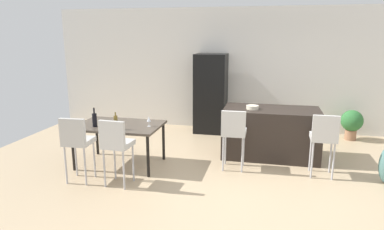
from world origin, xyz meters
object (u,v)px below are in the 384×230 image
object	(u,v)px
bar_chair_left	(234,130)
wine_bottle_middle	(116,122)
kitchen_island	(271,133)
dining_chair_far	(116,142)
bar_chair_middle	(324,136)
wine_bottle_right	(95,120)
potted_plant	(352,122)
fruit_bowl	(252,107)
dining_table	(119,128)
dining_chair_near	(77,139)
wine_glass_left	(149,119)
refrigerator	(211,93)

from	to	relation	value
bar_chair_left	wine_bottle_middle	xyz separation A→B (m)	(-1.89, -0.52, 0.16)
kitchen_island	wine_bottle_middle	size ratio (longest dim) A/B	6.08
bar_chair_left	wine_bottle_middle	distance (m)	1.96
kitchen_island	dining_chair_far	xyz separation A→B (m)	(-2.26, -1.89, 0.24)
bar_chair_middle	kitchen_island	bearing A→B (deg)	134.35
wine_bottle_right	bar_chair_left	bearing A→B (deg)	10.69
bar_chair_middle	potted_plant	xyz separation A→B (m)	(0.91, 2.32, -0.30)
wine_bottle_middle	potted_plant	bearing A→B (deg)	33.81
dining_chair_far	fruit_bowl	bearing A→B (deg)	43.06
bar_chair_left	fruit_bowl	distance (m)	0.83
dining_chair_far	kitchen_island	bearing A→B (deg)	39.84
wine_bottle_middle	fruit_bowl	distance (m)	2.49
dining_chair_far	wine_bottle_right	bearing A→B (deg)	137.28
bar_chair_left	wine_bottle_right	bearing A→B (deg)	-169.31
dining_table	dining_chair_far	world-z (taller)	dining_chair_far
dining_chair_near	wine_bottle_middle	size ratio (longest dim) A/B	3.63
dining_chair_far	wine_glass_left	distance (m)	0.88
bar_chair_left	bar_chair_middle	bearing A→B (deg)	0.00
dining_chair_far	fruit_bowl	xyz separation A→B (m)	(1.91, 1.79, 0.26)
kitchen_island	wine_glass_left	world-z (taller)	kitchen_island
wine_glass_left	potted_plant	distance (m)	4.57
dining_chair_far	wine_bottle_middle	world-z (taller)	dining_chair_far
bar_chair_left	dining_chair_far	xyz separation A→B (m)	(-1.65, -1.05, 0.00)
wine_bottle_right	fruit_bowl	world-z (taller)	wine_bottle_right
wine_glass_left	bar_chair_left	bearing A→B (deg)	8.42
bar_chair_left	dining_table	world-z (taller)	bar_chair_left
kitchen_island	refrigerator	size ratio (longest dim) A/B	0.96
dining_table	wine_bottle_right	bearing A→B (deg)	-145.39
wine_glass_left	refrigerator	world-z (taller)	refrigerator
bar_chair_middle	dining_chair_far	size ratio (longest dim) A/B	1.00
bar_chair_left	wine_glass_left	distance (m)	1.45
refrigerator	potted_plant	distance (m)	3.18
potted_plant	wine_bottle_middle	bearing A→B (deg)	-146.19
dining_table	fruit_bowl	size ratio (longest dim) A/B	6.44
dining_chair_far	bar_chair_left	bearing A→B (deg)	32.37
dining_chair_near	dining_chair_far	bearing A→B (deg)	0.00
refrigerator	potted_plant	xyz separation A→B (m)	(3.14, -0.01, -0.52)
wine_bottle_right	wine_glass_left	size ratio (longest dim) A/B	1.88
kitchen_island	fruit_bowl	world-z (taller)	fruit_bowl
kitchen_island	dining_table	world-z (taller)	kitchen_island
wine_bottle_middle	fruit_bowl	world-z (taller)	wine_bottle_middle
bar_chair_left	wine_bottle_right	xyz separation A→B (m)	(-2.31, -0.44, 0.16)
fruit_bowl	dining_table	bearing A→B (deg)	-157.11
bar_chair_middle	dining_chair_near	bearing A→B (deg)	-164.34
dining_chair_near	wine_bottle_right	world-z (taller)	wine_bottle_right
wine_glass_left	wine_bottle_middle	bearing A→B (deg)	-146.66
dining_chair_near	wine_glass_left	bearing A→B (deg)	43.69
dining_table	potted_plant	bearing A→B (deg)	30.29
dining_table	kitchen_island	bearing A→B (deg)	22.01
bar_chair_left	dining_chair_near	bearing A→B (deg)	-155.53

